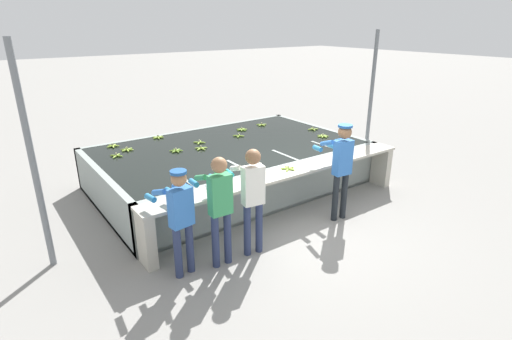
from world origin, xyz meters
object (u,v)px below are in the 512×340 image
object	(u,v)px
banana_bunch_floating_7	(199,142)
banana_bunch_floating_8	(242,130)
worker_2	(252,192)
worker_1	(219,202)
worker_3	(341,162)
banana_bunch_floating_5	(239,136)
knife_0	(208,190)
banana_bunch_floating_4	(262,125)
support_post_left	(33,162)
worker_0	(180,213)
banana_bunch_floating_9	(176,151)
support_post_right	(371,99)
banana_bunch_floating_1	(323,136)
banana_bunch_floating_10	(313,129)
banana_bunch_ledge_0	(288,169)
banana_bunch_floating_3	(158,137)
banana_bunch_floating_11	(116,156)
banana_bunch_floating_0	(201,148)
banana_bunch_floating_6	(127,150)
banana_bunch_floating_2	(113,146)

from	to	relation	value
banana_bunch_floating_7	banana_bunch_floating_8	xyz separation A→B (m)	(1.36, 0.37, -0.00)
worker_2	banana_bunch_floating_8	world-z (taller)	worker_2
worker_2	worker_1	bearing A→B (deg)	178.44
worker_3	banana_bunch_floating_5	bearing A→B (deg)	93.00
banana_bunch_floating_8	knife_0	world-z (taller)	banana_bunch_floating_8
banana_bunch_floating_4	support_post_left	distance (m)	5.83
worker_0	worker_2	xyz separation A→B (m)	(1.11, -0.12, 0.07)
banana_bunch_floating_5	banana_bunch_floating_9	distance (m)	1.66
worker_3	support_post_right	distance (m)	3.40
banana_bunch_floating_1	knife_0	distance (m)	3.85
banana_bunch_floating_7	banana_bunch_floating_10	world-z (taller)	same
worker_1	worker_0	bearing A→B (deg)	169.44
worker_1	banana_bunch_floating_10	world-z (taller)	worker_1
banana_bunch_floating_5	banana_bunch_ledge_0	xyz separation A→B (m)	(-0.49, -2.34, 0.00)
worker_2	banana_bunch_floating_3	size ratio (longest dim) A/B	6.00
worker_2	banana_bunch_ledge_0	size ratio (longest dim) A/B	6.06
banana_bunch_floating_11	support_post_right	world-z (taller)	support_post_right
worker_0	worker_3	distance (m)	3.03
banana_bunch_floating_1	banana_bunch_ledge_0	world-z (taller)	banana_bunch_ledge_0
worker_3	support_post_left	distance (m)	4.74
banana_bunch_floating_1	knife_0	size ratio (longest dim) A/B	0.85
worker_2	support_post_right	xyz separation A→B (m)	(4.78, 1.77, 0.59)
banana_bunch_floating_0	banana_bunch_floating_4	world-z (taller)	same
banana_bunch_floating_6	support_post_right	distance (m)	5.76
banana_bunch_floating_3	banana_bunch_floating_9	xyz separation A→B (m)	(-0.10, -1.16, 0.00)
knife_0	banana_bunch_floating_1	bearing A→B (deg)	17.63
worker_2	banana_bunch_floating_9	world-z (taller)	worker_2
banana_bunch_floating_8	support_post_left	xyz separation A→B (m)	(-4.71, -2.00, 0.70)
banana_bunch_floating_1	worker_0	bearing A→B (deg)	-158.49
banana_bunch_floating_0	banana_bunch_floating_8	xyz separation A→B (m)	(1.54, 0.78, -0.00)
worker_3	banana_bunch_floating_1	size ratio (longest dim) A/B	6.22
banana_bunch_floating_1	banana_bunch_floating_6	distance (m)	4.30
worker_1	banana_bunch_floating_8	bearing A→B (deg)	51.90
banana_bunch_floating_4	banana_bunch_floating_9	size ratio (longest dim) A/B	0.99
banana_bunch_floating_3	banana_bunch_floating_6	xyz separation A→B (m)	(-0.89, -0.51, 0.00)
banana_bunch_floating_10	banana_bunch_ledge_0	world-z (taller)	banana_bunch_ledge_0
worker_1	banana_bunch_floating_8	xyz separation A→B (m)	(2.69, 3.43, -0.10)
worker_2	knife_0	bearing A→B (deg)	117.42
knife_0	support_post_right	world-z (taller)	support_post_right
banana_bunch_floating_9	banana_bunch_floating_10	size ratio (longest dim) A/B	1.03
banana_bunch_floating_1	banana_bunch_floating_6	xyz separation A→B (m)	(-3.99, 1.61, 0.00)
banana_bunch_floating_5	banana_bunch_floating_7	size ratio (longest dim) A/B	1.00
worker_3	banana_bunch_floating_7	world-z (taller)	worker_3
worker_0	banana_bunch_floating_7	world-z (taller)	worker_0
worker_3	banana_bunch_floating_4	distance (m)	3.64
banana_bunch_floating_0	banana_bunch_floating_9	bearing A→B (deg)	162.60
banana_bunch_floating_1	banana_bunch_floating_7	bearing A→B (deg)	154.60
worker_0	support_post_left	world-z (taller)	support_post_left
banana_bunch_floating_2	support_post_right	distance (m)	6.05
banana_bunch_floating_1	banana_bunch_ledge_0	distance (m)	2.37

